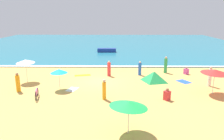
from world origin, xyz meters
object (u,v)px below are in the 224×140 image
Objects in this scene: beach_umbrella_0 at (215,71)px; beachgoer_6 at (186,71)px; beachgoer_5 at (18,83)px; beachgoer_10 at (104,89)px; parked_bicycle at (37,94)px; beachgoer_3 at (166,65)px; beach_umbrella_2 at (59,71)px; beach_umbrella_3 at (129,104)px; beachgoer_8 at (140,69)px; beachgoer_2 at (167,95)px; beach_tent at (154,77)px; beachgoer_0 at (109,69)px; beach_umbrella_4 at (25,61)px; small_boat_0 at (107,50)px; beachgoer_7 at (210,77)px.

beach_umbrella_0 is 6.44m from beachgoer_6.
beachgoer_5 is 1.00× the size of beachgoer_10.
beachgoer_3 is at bearing 33.23° from parked_bicycle.
beach_umbrella_2 is 0.98× the size of beachgoer_3.
beach_umbrella_3 is 5.43m from beachgoer_10.
parked_bicycle is 2.66m from beachgoer_5.
beach_umbrella_3 is at bearing -36.89° from parked_bicycle.
beachgoer_8 is (7.75, 4.80, -0.97)m from beach_umbrella_2.
beachgoer_6 is at bearing 62.74° from beachgoer_2.
beach_tent is at bearing -64.00° from beachgoer_8.
beach_umbrella_0 is 1.89× the size of beachgoer_10.
beachgoer_0 is (5.68, 6.56, 0.41)m from parked_bicycle.
beach_umbrella_2 is 1.06× the size of parked_bicycle.
beach_umbrella_4 reaches higher than beach_tent.
small_boat_0 is at bearing 91.51° from beachgoer_10.
beachgoer_3 reaches higher than beach_tent.
parked_bicycle is 1.81× the size of beachgoer_2.
beachgoer_3 is at bearing 165.80° from beachgoer_6.
beachgoer_10 is at bearing -116.84° from beachgoer_8.
beach_tent is at bearing 1.03° from beach_umbrella_4.
beachgoer_2 is at bearing -143.98° from beachgoer_7.
beachgoer_6 is (3.96, 7.68, -0.08)m from beachgoer_2.
beach_tent is 1.61× the size of beachgoer_0.
beach_umbrella_2 is at bearing 150.32° from beachgoer_10.
beachgoer_0 is 1.02× the size of beachgoer_5.
beachgoer_2 is 1.18× the size of beachgoer_6.
beach_umbrella_3 is at bearing -72.63° from beachgoer_10.
beach_umbrella_0 is at bearing -64.33° from small_boat_0.
beachgoer_6 reaches higher than parked_bicycle.
small_boat_0 is at bearing 119.45° from beachgoer_7.
beach_umbrella_4 is at bearing 119.78° from parked_bicycle.
beachgoer_6 is 4.32m from beachgoer_7.
beach_tent is (-4.41, 3.39, -1.44)m from beach_umbrella_0.
beach_umbrella_2 is 9.50m from beachgoer_2.
beachgoer_0 is (-8.99, 5.38, -1.17)m from beach_umbrella_0.
beachgoer_3 reaches higher than beachgoer_8.
beachgoer_5 is at bearing 167.29° from beachgoer_10.
beachgoer_0 is 1.02× the size of beachgoer_10.
beachgoer_0 is at bearing 88.19° from beachgoer_10.
beachgoer_3 is 15.70m from beachgoer_5.
beachgoer_0 is at bearing -174.42° from beachgoer_6.
beach_tent is 1.64× the size of beachgoer_5.
beachgoer_3 is at bearing 110.23° from beach_umbrella_0.
beach_umbrella_4 reaches higher than beachgoer_3.
beachgoer_6 is (13.06, 5.25, -1.35)m from beach_umbrella_2.
beachgoer_10 is (7.95, -4.54, -1.27)m from beach_umbrella_4.
beachgoer_8 is 8.02m from beachgoer_10.
beach_umbrella_2 is at bearing 165.03° from beachgoer_2.
beachgoer_5 is 1.07× the size of beachgoer_8.
beach_umbrella_0 reaches higher than beachgoer_10.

